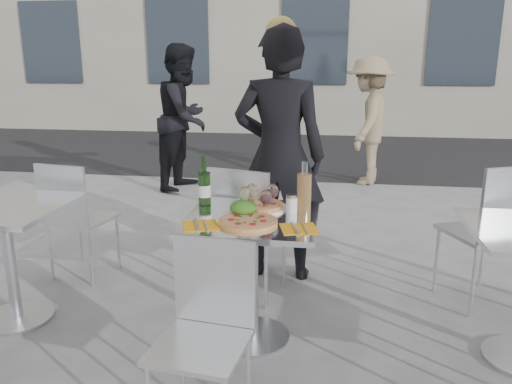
# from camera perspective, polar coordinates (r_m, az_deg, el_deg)

# --- Properties ---
(ground) EXTENTS (80.00, 80.00, 0.00)m
(ground) POSITION_cam_1_polar(r_m,az_deg,el_deg) (3.05, -0.44, -16.36)
(ground) COLOR slate
(street_asphalt) EXTENTS (24.00, 5.00, 0.00)m
(street_asphalt) POSITION_cam_1_polar(r_m,az_deg,el_deg) (9.23, 5.90, 4.78)
(street_asphalt) COLOR black
(street_asphalt) RESTS_ON ground
(main_table) EXTENTS (0.72, 0.72, 0.75)m
(main_table) POSITION_cam_1_polar(r_m,az_deg,el_deg) (2.81, -0.46, -6.91)
(main_table) COLOR #B7BABF
(main_table) RESTS_ON ground
(side_table_left) EXTENTS (0.72, 0.72, 0.75)m
(side_table_left) POSITION_cam_1_polar(r_m,az_deg,el_deg) (3.38, -26.58, -4.79)
(side_table_left) COLOR #B7BABF
(side_table_left) RESTS_ON ground
(chair_far) EXTENTS (0.51, 0.52, 0.93)m
(chair_far) POSITION_cam_1_polar(r_m,az_deg,el_deg) (3.29, -1.25, -3.53)
(chair_far) COLOR silver
(chair_far) RESTS_ON ground
(chair_near) EXTENTS (0.43, 0.44, 0.83)m
(chair_near) POSITION_cam_1_polar(r_m,az_deg,el_deg) (2.23, -5.63, -14.33)
(chair_near) COLOR silver
(chair_near) RESTS_ON ground
(side_chair_lfar) EXTENTS (0.47, 0.48, 0.89)m
(side_chair_lfar) POSITION_cam_1_polar(r_m,az_deg,el_deg) (3.84, -20.14, -2.10)
(side_chair_lfar) COLOR silver
(side_chair_lfar) RESTS_ON ground
(side_chair_rfar) EXTENTS (0.59, 0.59, 0.97)m
(side_chair_rfar) POSITION_cam_1_polar(r_m,az_deg,el_deg) (3.51, 25.67, -3.36)
(side_chair_rfar) COLOR silver
(side_chair_rfar) RESTS_ON ground
(woman_diner) EXTENTS (0.68, 0.46, 1.82)m
(woman_diner) POSITION_cam_1_polar(r_m,az_deg,el_deg) (3.61, 2.70, 4.10)
(woman_diner) COLOR black
(woman_diner) RESTS_ON ground
(pedestrian_a) EXTENTS (0.82, 0.98, 1.79)m
(pedestrian_a) POSITION_cam_1_polar(r_m,az_deg,el_deg) (6.35, -8.19, 8.39)
(pedestrian_a) COLOR black
(pedestrian_a) RESTS_ON ground
(pedestrian_b) EXTENTS (0.84, 1.18, 1.65)m
(pedestrian_b) POSITION_cam_1_polar(r_m,az_deg,el_deg) (6.71, 12.71, 7.92)
(pedestrian_b) COLOR #8B7959
(pedestrian_b) RESTS_ON ground
(pizza_near) EXTENTS (0.32, 0.32, 0.02)m
(pizza_near) POSITION_cam_1_polar(r_m,az_deg,el_deg) (2.63, -0.96, -3.36)
(pizza_near) COLOR tan
(pizza_near) RESTS_ON main_table
(pizza_far) EXTENTS (0.31, 0.31, 0.03)m
(pizza_far) POSITION_cam_1_polar(r_m,az_deg,el_deg) (2.89, 0.46, -1.57)
(pizza_far) COLOR white
(pizza_far) RESTS_ON main_table
(salad_plate) EXTENTS (0.22, 0.22, 0.09)m
(salad_plate) POSITION_cam_1_polar(r_m,az_deg,el_deg) (2.75, -1.48, -1.98)
(salad_plate) COLOR white
(salad_plate) RESTS_ON main_table
(wine_bottle) EXTENTS (0.07, 0.08, 0.29)m
(wine_bottle) POSITION_cam_1_polar(r_m,az_deg,el_deg) (2.94, -5.93, 0.60)
(wine_bottle) COLOR #295620
(wine_bottle) RESTS_ON main_table
(carafe) EXTENTS (0.08, 0.08, 0.29)m
(carafe) POSITION_cam_1_polar(r_m,az_deg,el_deg) (2.81, 5.52, 0.03)
(carafe) COLOR tan
(carafe) RESTS_ON main_table
(sugar_shaker) EXTENTS (0.06, 0.06, 0.11)m
(sugar_shaker) POSITION_cam_1_polar(r_m,az_deg,el_deg) (2.80, 4.09, -1.36)
(sugar_shaker) COLOR white
(sugar_shaker) RESTS_ON main_table
(wineglass_white_a) EXTENTS (0.07, 0.07, 0.16)m
(wineglass_white_a) POSITION_cam_1_polar(r_m,az_deg,el_deg) (2.76, -1.32, -0.33)
(wineglass_white_a) COLOR white
(wineglass_white_a) RESTS_ON main_table
(wineglass_white_b) EXTENTS (0.07, 0.07, 0.16)m
(wineglass_white_b) POSITION_cam_1_polar(r_m,az_deg,el_deg) (2.83, -0.45, 0.05)
(wineglass_white_b) COLOR white
(wineglass_white_b) RESTS_ON main_table
(wineglass_red_a) EXTENTS (0.07, 0.07, 0.16)m
(wineglass_red_a) POSITION_cam_1_polar(r_m,az_deg,el_deg) (2.69, 1.17, -0.76)
(wineglass_red_a) COLOR white
(wineglass_red_a) RESTS_ON main_table
(wineglass_red_b) EXTENTS (0.07, 0.07, 0.16)m
(wineglass_red_b) POSITION_cam_1_polar(r_m,az_deg,el_deg) (2.82, 1.92, -0.00)
(wineglass_red_b) COLOR white
(wineglass_red_b) RESTS_ON main_table
(napkin_left) EXTENTS (0.23, 0.23, 0.01)m
(napkin_left) POSITION_cam_1_polar(r_m,az_deg,el_deg) (2.60, -6.39, -3.80)
(napkin_left) COLOR #ECA214
(napkin_left) RESTS_ON main_table
(napkin_right) EXTENTS (0.22, 0.22, 0.01)m
(napkin_right) POSITION_cam_1_polar(r_m,az_deg,el_deg) (2.55, 4.93, -4.16)
(napkin_right) COLOR #ECA214
(napkin_right) RESTS_ON main_table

